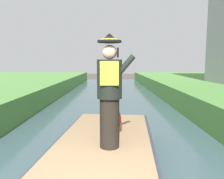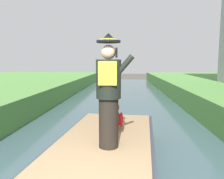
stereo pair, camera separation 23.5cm
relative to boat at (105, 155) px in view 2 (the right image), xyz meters
The scene contains 3 objects.
boat is the anchor object (origin of this frame).
person_pirate 1.29m from the boat, 74.11° to the right, with size 0.61×0.42×1.85m.
parrot_plush 0.85m from the boat, 76.34° to the left, with size 0.36×0.35×0.57m.
Camera 2 is at (0.38, -2.28, 2.10)m, focal length 35.04 mm.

